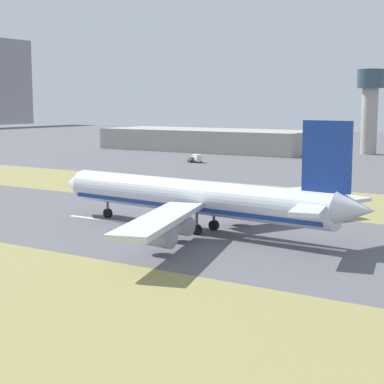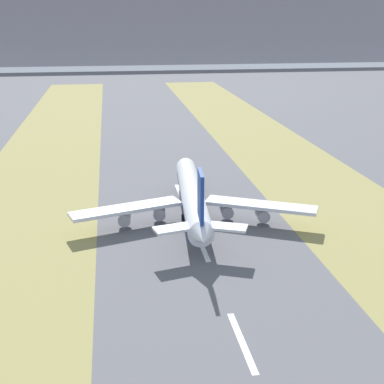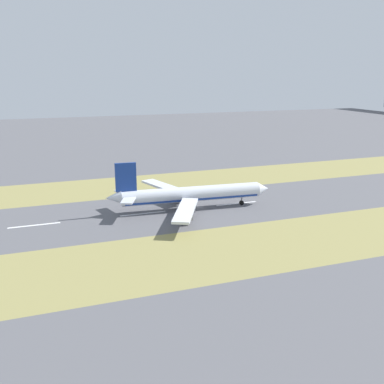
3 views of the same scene
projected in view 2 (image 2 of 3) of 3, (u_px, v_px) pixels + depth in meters
name	position (u px, v px, depth m)	size (l,w,h in m)	color
ground_plane	(188.00, 212.00, 149.90)	(800.00, 800.00, 0.00)	#56565B
grass_median_west	(22.00, 221.00, 143.41)	(40.00, 600.00, 0.01)	olive
grass_median_east	(340.00, 204.00, 156.39)	(40.00, 600.00, 0.01)	olive
centreline_dash_near	(242.00, 342.00, 90.51)	(1.20, 18.00, 0.01)	silver
centreline_dash_mid	(202.00, 246.00, 128.02)	(1.20, 18.00, 0.01)	silver
centreline_dash_far	(180.00, 193.00, 165.54)	(1.20, 18.00, 0.01)	silver
airplane_main_jet	(193.00, 198.00, 143.17)	(63.94, 67.22, 20.20)	silver
mountain_ridge	(123.00, 22.00, 623.69)	(800.00, 120.00, 88.17)	gray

